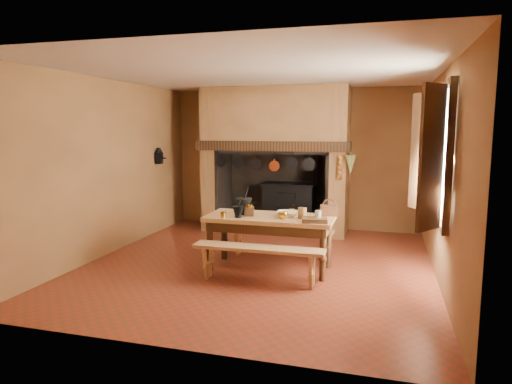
# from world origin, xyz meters

# --- Properties ---
(floor) EXTENTS (5.50, 5.50, 0.00)m
(floor) POSITION_xyz_m (0.00, 0.00, 0.00)
(floor) COLOR maroon
(floor) RESTS_ON ground
(ceiling) EXTENTS (5.50, 5.50, 0.00)m
(ceiling) POSITION_xyz_m (0.00, 0.00, 2.80)
(ceiling) COLOR silver
(ceiling) RESTS_ON back_wall
(back_wall) EXTENTS (5.00, 0.02, 2.80)m
(back_wall) POSITION_xyz_m (0.00, 2.75, 1.40)
(back_wall) COLOR #97683C
(back_wall) RESTS_ON floor
(wall_left) EXTENTS (0.02, 5.50, 2.80)m
(wall_left) POSITION_xyz_m (-2.50, 0.00, 1.40)
(wall_left) COLOR #97683C
(wall_left) RESTS_ON floor
(wall_right) EXTENTS (0.02, 5.50, 2.80)m
(wall_right) POSITION_xyz_m (2.50, 0.00, 1.40)
(wall_right) COLOR #97683C
(wall_right) RESTS_ON floor
(wall_front) EXTENTS (5.00, 0.02, 2.80)m
(wall_front) POSITION_xyz_m (0.00, -2.75, 1.40)
(wall_front) COLOR #97683C
(wall_front) RESTS_ON floor
(chimney_breast) EXTENTS (2.95, 0.96, 2.80)m
(chimney_breast) POSITION_xyz_m (-0.30, 2.31, 1.81)
(chimney_breast) COLOR #97683C
(chimney_breast) RESTS_ON floor
(iron_range) EXTENTS (1.12, 0.55, 1.60)m
(iron_range) POSITION_xyz_m (-0.04, 2.45, 0.48)
(iron_range) COLOR black
(iron_range) RESTS_ON floor
(hearth_pans) EXTENTS (0.51, 0.62, 0.20)m
(hearth_pans) POSITION_xyz_m (-1.05, 2.22, 0.09)
(hearth_pans) COLOR gold
(hearth_pans) RESTS_ON floor
(hanging_pans) EXTENTS (1.92, 0.29, 0.27)m
(hanging_pans) POSITION_xyz_m (-0.34, 1.81, 1.36)
(hanging_pans) COLOR black
(hanging_pans) RESTS_ON chimney_breast
(onion_string) EXTENTS (0.12, 0.10, 0.46)m
(onion_string) POSITION_xyz_m (1.00, 1.79, 1.33)
(onion_string) COLOR #A85A1F
(onion_string) RESTS_ON chimney_breast
(herb_bunch) EXTENTS (0.20, 0.20, 0.35)m
(herb_bunch) POSITION_xyz_m (1.18, 1.79, 1.38)
(herb_bunch) COLOR #545E2C
(herb_bunch) RESTS_ON chimney_breast
(window) EXTENTS (0.39, 1.75, 1.76)m
(window) POSITION_xyz_m (2.35, -0.40, 1.70)
(window) COLOR white
(window) RESTS_ON wall_right
(wall_coffee_mill) EXTENTS (0.23, 0.16, 0.31)m
(wall_coffee_mill) POSITION_xyz_m (-2.42, 1.55, 1.52)
(wall_coffee_mill) COLOR black
(wall_coffee_mill) RESTS_ON wall_left
(work_table) EXTENTS (1.81, 0.80, 0.78)m
(work_table) POSITION_xyz_m (0.22, -0.18, 0.66)
(work_table) COLOR tan
(work_table) RESTS_ON floor
(bench_front) EXTENTS (1.74, 0.30, 0.49)m
(bench_front) POSITION_xyz_m (0.22, -0.80, 0.37)
(bench_front) COLOR tan
(bench_front) RESTS_ON floor
(bench_back) EXTENTS (1.68, 0.29, 0.47)m
(bench_back) POSITION_xyz_m (0.22, 0.44, 0.35)
(bench_back) COLOR tan
(bench_back) RESTS_ON floor
(mortar_large) EXTENTS (0.24, 0.24, 0.40)m
(mortar_large) POSITION_xyz_m (-0.17, -0.17, 0.92)
(mortar_large) COLOR black
(mortar_large) RESTS_ON work_table
(mortar_small) EXTENTS (0.16, 0.16, 0.27)m
(mortar_small) POSITION_xyz_m (-0.18, -0.41, 0.87)
(mortar_small) COLOR black
(mortar_small) RESTS_ON work_table
(coffee_grinder) EXTENTS (0.19, 0.16, 0.21)m
(coffee_grinder) POSITION_xyz_m (-0.07, -0.24, 0.86)
(coffee_grinder) COLOR #3D2113
(coffee_grinder) RESTS_ON work_table
(brass_mug_a) EXTENTS (0.09, 0.09, 0.08)m
(brass_mug_a) POSITION_xyz_m (-0.37, -0.50, 0.82)
(brass_mug_a) COLOR gold
(brass_mug_a) RESTS_ON work_table
(brass_mug_b) EXTENTS (0.10, 0.10, 0.08)m
(brass_mug_b) POSITION_xyz_m (0.49, 0.05, 0.82)
(brass_mug_b) COLOR gold
(brass_mug_b) RESTS_ON work_table
(mixing_bowl) EXTENTS (0.35, 0.35, 0.08)m
(mixing_bowl) POSITION_xyz_m (0.47, -0.18, 0.82)
(mixing_bowl) COLOR #C0B893
(mixing_bowl) RESTS_ON work_table
(stoneware_crock) EXTENTS (0.13, 0.13, 0.15)m
(stoneware_crock) POSITION_xyz_m (0.69, -0.23, 0.86)
(stoneware_crock) COLOR brown
(stoneware_crock) RESTS_ON work_table
(glass_jar) EXTENTS (0.09, 0.09, 0.15)m
(glass_jar) POSITION_xyz_m (0.93, -0.38, 0.86)
(glass_jar) COLOR beige
(glass_jar) RESTS_ON work_table
(wicker_basket) EXTENTS (0.27, 0.21, 0.24)m
(wicker_basket) POSITION_xyz_m (1.02, 0.10, 0.86)
(wicker_basket) COLOR #4E2A17
(wicker_basket) RESTS_ON work_table
(wooden_tray) EXTENTS (0.37, 0.29, 0.06)m
(wooden_tray) POSITION_xyz_m (0.89, -0.43, 0.81)
(wooden_tray) COLOR #3D2113
(wooden_tray) RESTS_ON work_table
(brass_cup) EXTENTS (0.15, 0.15, 0.10)m
(brass_cup) POSITION_xyz_m (0.45, -0.36, 0.83)
(brass_cup) COLOR gold
(brass_cup) RESTS_ON work_table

